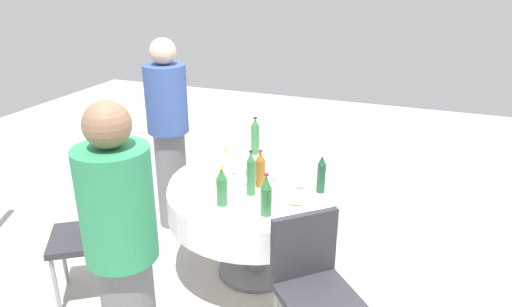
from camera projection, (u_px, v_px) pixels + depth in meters
ground_plane at (256, 270)px, 3.54m from camera, size 10.00×10.00×0.00m
dining_table at (256, 201)px, 3.32m from camera, size 1.24×1.24×0.74m
bottle_green_front at (251, 174)px, 3.03m from camera, size 0.06×0.06×0.31m
bottle_green_rear at (266, 196)px, 2.78m from camera, size 0.07×0.07×0.27m
bottle_amber_inner at (260, 170)px, 3.15m from camera, size 0.07×0.07×0.26m
bottle_dark_green_south at (321, 174)px, 3.07m from camera, size 0.06×0.06×0.27m
bottle_clear_west at (226, 169)px, 3.17m from camera, size 0.07×0.07×0.26m
bottle_green_right at (255, 137)px, 3.70m from camera, size 0.06×0.06×0.31m
bottle_green_outer at (222, 187)px, 2.91m from camera, size 0.07×0.07×0.26m
wine_glass_south at (275, 168)px, 3.20m from camera, size 0.06×0.06×0.16m
wine_glass_west at (301, 175)px, 3.09m from camera, size 0.07×0.07×0.15m
wine_glass_right at (243, 173)px, 3.13m from camera, size 0.06×0.06×0.15m
wine_glass_outer at (236, 162)px, 3.32m from camera, size 0.07×0.07×0.15m
wine_glass_mid at (255, 164)px, 3.30m from camera, size 0.07×0.07×0.14m
plate_mid at (269, 165)px, 3.52m from camera, size 0.21×0.21×0.02m
plate_east at (295, 204)px, 2.93m from camera, size 0.23×0.23×0.04m
spoon_rear at (212, 163)px, 3.57m from camera, size 0.15×0.12×0.00m
knife_inner at (203, 198)px, 3.03m from camera, size 0.03×0.18×0.00m
folded_napkin at (302, 162)px, 3.55m from camera, size 0.19×0.19×0.02m
person_front at (123, 257)px, 2.23m from camera, size 0.34×0.34×1.61m
person_rear at (169, 132)px, 3.89m from camera, size 0.34×0.34×1.63m
chair_right at (311, 278)px, 2.61m from camera, size 0.57×0.57×0.87m
chair_outer at (92, 228)px, 3.12m from camera, size 0.55×0.55×0.87m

